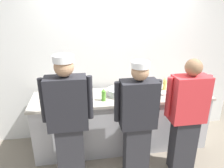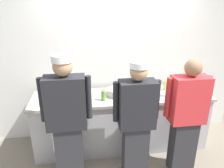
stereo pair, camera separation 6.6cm
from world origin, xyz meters
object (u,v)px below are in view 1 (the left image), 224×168
object	(u,v)px
squeeze_bottle_secondary	(104,95)
ramekin_orange_sauce	(139,90)
squeeze_bottle_spare	(165,84)
plate_stack_front	(187,90)
chef_center	(138,119)
ramekin_green_sauce	(175,94)
sheet_tray	(60,98)
chef_far_right	(187,115)
chef_near_left	(68,120)
mixing_bowl_steel	(119,92)
chefs_knife	(143,97)
squeeze_bottle_primary	(130,94)
ramekin_red_sauce	(164,94)

from	to	relation	value
squeeze_bottle_secondary	ramekin_orange_sauce	bearing A→B (deg)	21.49
squeeze_bottle_secondary	squeeze_bottle_spare	world-z (taller)	squeeze_bottle_spare
plate_stack_front	squeeze_bottle_spare	distance (m)	0.36
chef_center	ramekin_green_sauce	world-z (taller)	chef_center
chef_center	squeeze_bottle_secondary	bearing A→B (deg)	124.60
sheet_tray	ramekin_orange_sauce	bearing A→B (deg)	2.78
ramekin_green_sauce	sheet_tray	bearing A→B (deg)	174.17
plate_stack_front	chef_far_right	bearing A→B (deg)	-117.20
chef_center	squeeze_bottle_spare	distance (m)	1.04
chef_near_left	mixing_bowl_steel	bearing A→B (deg)	41.01
ramekin_orange_sauce	chefs_knife	distance (m)	0.22
chef_far_right	squeeze_bottle_primary	bearing A→B (deg)	143.30
ramekin_orange_sauce	chef_far_right	bearing A→B (deg)	-60.90
chef_far_right	sheet_tray	world-z (taller)	chef_far_right
sheet_tray	ramekin_red_sauce	xyz separation A→B (m)	(1.55, -0.14, 0.01)
chef_near_left	sheet_tray	xyz separation A→B (m)	(-0.14, 0.66, 0.00)
plate_stack_front	mixing_bowl_steel	distance (m)	1.11
sheet_tray	squeeze_bottle_primary	bearing A→B (deg)	-12.04
ramekin_green_sauce	ramekin_orange_sauce	bearing A→B (deg)	154.31
chef_near_left	chefs_knife	size ratio (longest dim) A/B	6.13
squeeze_bottle_spare	ramekin_orange_sauce	bearing A→B (deg)	-176.74
squeeze_bottle_secondary	plate_stack_front	bearing A→B (deg)	5.77
ramekin_orange_sauce	chef_near_left	bearing A→B (deg)	-146.42
chef_center	mixing_bowl_steel	distance (m)	0.69
chef_near_left	squeeze_bottle_spare	world-z (taller)	chef_near_left
chef_center	mixing_bowl_steel	xyz separation A→B (m)	(-0.11, 0.68, 0.10)
plate_stack_front	chefs_knife	size ratio (longest dim) A/B	0.84
chef_near_left	ramekin_orange_sauce	world-z (taller)	chef_near_left
chef_center	sheet_tray	world-z (taller)	chef_center
ramekin_red_sauce	chefs_knife	distance (m)	0.33
chef_center	sheet_tray	size ratio (longest dim) A/B	3.55
squeeze_bottle_primary	ramekin_orange_sauce	xyz separation A→B (m)	(0.22, 0.27, -0.06)
ramekin_green_sauce	ramekin_red_sauce	xyz separation A→B (m)	(-0.16, 0.04, -0.00)
squeeze_bottle_primary	ramekin_red_sauce	bearing A→B (deg)	7.86
chef_near_left	squeeze_bottle_secondary	xyz separation A→B (m)	(0.49, 0.49, 0.08)
chef_center	chefs_knife	bearing A→B (deg)	65.96
plate_stack_front	mixing_bowl_steel	size ratio (longest dim) A/B	0.67
mixing_bowl_steel	ramekin_red_sauce	xyz separation A→B (m)	(0.68, -0.12, -0.03)
squeeze_bottle_secondary	chef_far_right	bearing A→B (deg)	-26.75
chef_far_right	mixing_bowl_steel	bearing A→B (deg)	139.05
ramekin_green_sauce	ramekin_orange_sauce	distance (m)	0.54
sheet_tray	squeeze_bottle_secondary	xyz separation A→B (m)	(0.63, -0.18, 0.08)
mixing_bowl_steel	ramekin_red_sauce	world-z (taller)	mixing_bowl_steel
ramekin_orange_sauce	ramekin_red_sauce	bearing A→B (deg)	-31.59
mixing_bowl_steel	squeeze_bottle_primary	bearing A→B (deg)	-55.70
chef_far_right	ramekin_orange_sauce	distance (m)	0.86
squeeze_bottle_spare	ramekin_red_sauce	xyz separation A→B (m)	(-0.10, -0.22, -0.08)
plate_stack_front	squeeze_bottle_primary	bearing A→B (deg)	-169.86
chef_near_left	chef_center	world-z (taller)	chef_near_left
ramekin_red_sauce	chefs_knife	bearing A→B (deg)	-176.34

